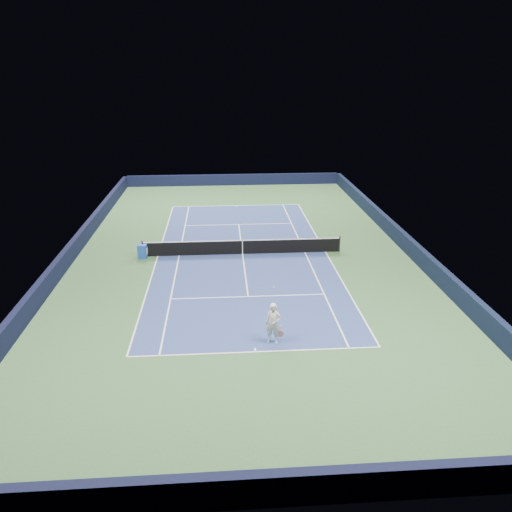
{
  "coord_description": "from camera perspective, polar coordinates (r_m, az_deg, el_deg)",
  "views": [
    {
      "loc": [
        -1.32,
        -30.41,
        11.65
      ],
      "look_at": [
        0.67,
        -3.0,
        1.0
      ],
      "focal_mm": 35.0,
      "sensor_mm": 36.0,
      "label": 1
    }
  ],
  "objects": [
    {
      "name": "ground",
      "position": [
        32.59,
        -1.55,
        0.23
      ],
      "size": [
        40.0,
        40.0,
        0.0
      ],
      "primitive_type": "plane",
      "color": "#32562E",
      "rests_on": "ground"
    },
    {
      "name": "tennis_net",
      "position": [
        32.41,
        -1.56,
        1.06
      ],
      "size": [
        12.9,
        0.1,
        1.07
      ],
      "color": "black",
      "rests_on": "ground"
    },
    {
      "name": "center_mark_near",
      "position": [
        22.04,
        -0.09,
        -10.69
      ],
      "size": [
        0.08,
        0.3,
        0.0
      ],
      "primitive_type": "cube",
      "color": "white",
      "rests_on": "ground"
    },
    {
      "name": "wall_far",
      "position": [
        51.46,
        -2.6,
        8.7
      ],
      "size": [
        22.0,
        0.35,
        1.1
      ],
      "primitive_type": "cube",
      "color": "black",
      "rests_on": "ground"
    },
    {
      "name": "baseline_far",
      "position": [
        43.88,
        -2.28,
        5.78
      ],
      "size": [
        10.97,
        0.08,
        0.0
      ],
      "primitive_type": "cube",
      "color": "white",
      "rests_on": "ground"
    },
    {
      "name": "center_mark_far",
      "position": [
        43.74,
        -2.27,
        5.73
      ],
      "size": [
        0.08,
        0.3,
        0.0
      ],
      "primitive_type": "cube",
      "color": "white",
      "rests_on": "ground"
    },
    {
      "name": "service_line_near",
      "position": [
        26.71,
        -0.9,
        -4.65
      ],
      "size": [
        8.23,
        0.08,
        0.0
      ],
      "primitive_type": "cube",
      "color": "white",
      "rests_on": "ground"
    },
    {
      "name": "sponsor_cube",
      "position": [
        32.6,
        -12.84,
        0.53
      ],
      "size": [
        0.6,
        0.55,
        0.89
      ],
      "color": "#1D4AB3",
      "rests_on": "ground"
    },
    {
      "name": "wall_right",
      "position": [
        34.57,
        16.67,
        1.54
      ],
      "size": [
        0.35,
        40.0,
        1.1
      ],
      "primitive_type": "cube",
      "color": "black",
      "rests_on": "ground"
    },
    {
      "name": "sideline_doubles_right",
      "position": [
        33.26,
        7.93,
        0.49
      ],
      "size": [
        0.08,
        23.77,
        0.0
      ],
      "primitive_type": "cube",
      "color": "white",
      "rests_on": "ground"
    },
    {
      "name": "court_surface",
      "position": [
        32.59,
        -1.55,
        0.24
      ],
      "size": [
        10.97,
        23.77,
        0.01
      ],
      "primitive_type": "cube",
      "color": "navy",
      "rests_on": "ground"
    },
    {
      "name": "sideline_singles_right",
      "position": [
        33.01,
        5.6,
        0.43
      ],
      "size": [
        0.08,
        23.77,
        0.0
      ],
      "primitive_type": "cube",
      "color": "white",
      "rests_on": "ground"
    },
    {
      "name": "center_service_line",
      "position": [
        32.59,
        -1.55,
        0.25
      ],
      "size": [
        0.08,
        12.8,
        0.0
      ],
      "primitive_type": "cube",
      "color": "white",
      "rests_on": "ground"
    },
    {
      "name": "sideline_doubles_left",
      "position": [
        32.82,
        -11.16,
        -0.01
      ],
      "size": [
        0.08,
        23.77,
        0.0
      ],
      "primitive_type": "cube",
      "color": "white",
      "rests_on": "ground"
    },
    {
      "name": "service_line_far",
      "position": [
        38.63,
        -2.0,
        3.63
      ],
      "size": [
        8.23,
        0.08,
        0.0
      ],
      "primitive_type": "cube",
      "color": "white",
      "rests_on": "ground"
    },
    {
      "name": "tennis_player",
      "position": [
        22.14,
        2.0,
        -7.73
      ],
      "size": [
        0.88,
        1.34,
        2.27
      ],
      "color": "silver",
      "rests_on": "ground"
    },
    {
      "name": "sideline_singles_left",
      "position": [
        32.68,
        -8.77,
        0.06
      ],
      "size": [
        0.08,
        23.77,
        0.0
      ],
      "primitive_type": "cube",
      "color": "white",
      "rests_on": "ground"
    },
    {
      "name": "wall_near",
      "position": [
        15.39,
        2.26,
        -24.98
      ],
      "size": [
        22.0,
        0.35,
        1.1
      ],
      "primitive_type": "cube",
      "color": "black",
      "rests_on": "ground"
    },
    {
      "name": "wall_left",
      "position": [
        33.74,
        -20.25,
        0.61
      ],
      "size": [
        0.35,
        40.0,
        1.1
      ],
      "primitive_type": "cube",
      "color": "black",
      "rests_on": "ground"
    },
    {
      "name": "baseline_near",
      "position": [
        21.91,
        -0.06,
        -10.9
      ],
      "size": [
        10.97,
        0.08,
        0.0
      ],
      "primitive_type": "cube",
      "color": "white",
      "rests_on": "ground"
    }
  ]
}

